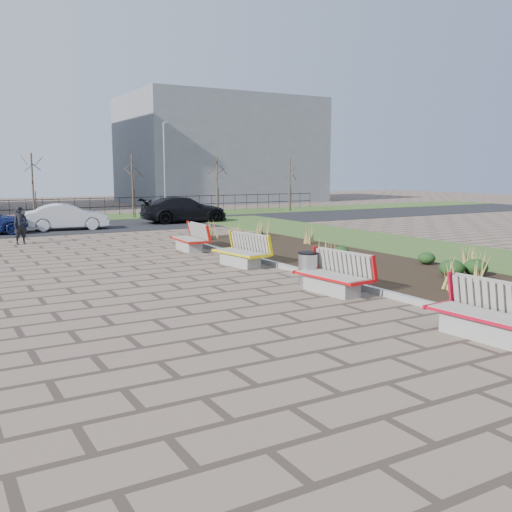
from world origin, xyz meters
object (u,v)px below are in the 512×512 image
car_silver (68,217)px  car_black (184,210)px  bench_d (189,238)px  litter_bin (308,270)px  pedestrian (20,225)px  lamp_east (165,170)px  bench_c (240,250)px  bench_a (484,311)px  bench_b (331,273)px

car_silver → car_black: car_black is taller
bench_d → litter_bin: 7.78m
pedestrian → lamp_east: (10.21, 10.08, 2.26)m
litter_bin → car_black: car_black is taller
pedestrian → bench_c: bearing=-75.2°
pedestrian → lamp_east: 14.53m
pedestrian → lamp_east: bearing=30.2°
bench_d → litter_bin: bench_d is taller
bench_c → bench_d: bearing=82.7°
litter_bin → car_black: (4.56, 18.98, 0.32)m
bench_a → car_silver: size_ratio=0.52×
pedestrian → car_black: bearing=16.9°
bench_d → pedestrian: (-5.21, 5.24, 0.28)m
bench_d → car_silver: 10.43m
bench_b → car_silver: 19.09m
bench_b → car_black: bearing=71.5°
bench_b → car_silver: bearing=91.2°
bench_d → litter_bin: size_ratio=2.39×
car_silver → car_black: (6.85, 1.02, 0.08)m
bench_b → pedestrian: pedestrian is taller
bench_c → lamp_east: size_ratio=0.35×
bench_a → bench_c: size_ratio=1.00×
bench_d → car_black: 12.09m
bench_d → car_black: size_ratio=0.41×
bench_c → bench_d: same height
bench_d → pedestrian: size_ratio=1.34×
bench_b → bench_d: bearing=84.3°
pedestrian → lamp_east: size_ratio=0.26×
bench_a → car_black: car_black is taller
car_silver → lamp_east: lamp_east is taller
bench_b → bench_d: 8.79m
bench_a → pedestrian: bearing=101.7°
bench_a → bench_d: (0.00, 13.23, 0.00)m
car_silver → lamp_east: size_ratio=0.67×
bench_c → bench_d: 4.06m
bench_b → bench_a: bearing=-95.7°
car_silver → car_black: bearing=-74.4°
bench_b → bench_c: size_ratio=1.00×
bench_c → lamp_east: (5.00, 19.39, 2.54)m
lamp_east → car_silver: bearing=-144.7°
bench_a → bench_c: 9.16m
bench_d → lamp_east: size_ratio=0.35×
bench_a → car_black: 24.84m
bench_a → bench_d: bearing=85.9°
bench_b → lamp_east: 24.76m
bench_b → lamp_east: size_ratio=0.35×
bench_a → bench_c: (0.00, 9.16, 0.00)m
bench_b → bench_c: (0.00, 4.72, 0.00)m
bench_c → lamp_east: lamp_east is taller
car_black → litter_bin: bearing=169.7°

